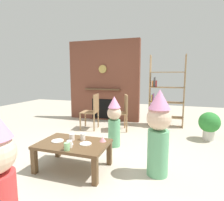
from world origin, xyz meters
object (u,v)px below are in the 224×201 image
object	(u,v)px
birthday_cake_slice	(103,139)
paper_cup_far_left	(69,144)
bookshelf	(164,94)
child_in_pink	(158,131)
paper_plate_front	(58,141)
paper_cup_near_right	(72,137)
paper_plate_rear	(86,144)
coffee_table	(73,147)
child_by_the_chairs	(114,120)
dining_chair_middle	(122,110)
paper_cup_near_left	(83,137)
paper_cup_center	(67,147)
dining_chair_left	(93,109)
potted_plant_tall	(209,124)

from	to	relation	value
birthday_cake_slice	paper_cup_far_left	bearing A→B (deg)	-135.18
bookshelf	child_in_pink	size ratio (longest dim) A/B	1.59
paper_plate_front	birthday_cake_slice	world-z (taller)	birthday_cake_slice
bookshelf	paper_plate_front	xyz separation A→B (m)	(-1.41, -2.85, -0.47)
paper_cup_near_right	paper_plate_rear	size ratio (longest dim) A/B	0.56
paper_cup_near_right	paper_cup_far_left	world-z (taller)	same
paper_plate_front	child_in_pink	world-z (taller)	child_in_pink
coffee_table	paper_cup_far_left	bearing A→B (deg)	-76.48
bookshelf	birthday_cake_slice	bearing A→B (deg)	-106.07
bookshelf	birthday_cake_slice	world-z (taller)	bookshelf
paper_cup_near_right	paper_plate_front	world-z (taller)	paper_cup_near_right
child_by_the_chairs	dining_chair_middle	bearing A→B (deg)	-156.90
paper_plate_front	bookshelf	bearing A→B (deg)	63.73
paper_plate_front	coffee_table	bearing A→B (deg)	4.05
paper_cup_far_left	child_in_pink	world-z (taller)	child_in_pink
coffee_table	paper_cup_near_left	distance (m)	0.20
paper_cup_near_right	birthday_cake_slice	world-z (taller)	paper_cup_near_right
paper_cup_near_right	birthday_cake_slice	distance (m)	0.47
paper_cup_near_right	dining_chair_middle	bearing A→B (deg)	82.04
paper_cup_near_left	paper_cup_near_right	world-z (taller)	paper_cup_near_left
paper_cup_near_right	paper_cup_center	bearing A→B (deg)	-69.68
dining_chair_left	potted_plant_tall	bearing A→B (deg)	174.88
paper_cup_center	paper_plate_rear	world-z (taller)	paper_cup_center
paper_plate_front	child_by_the_chairs	xyz separation A→B (m)	(0.56, 1.04, 0.11)
coffee_table	dining_chair_middle	xyz separation A→B (m)	(0.20, 2.07, 0.17)
child_in_pink	dining_chair_middle	xyz separation A→B (m)	(-0.99, 1.86, -0.12)
paper_cup_far_left	paper_cup_center	bearing A→B (deg)	-78.23
child_in_pink	paper_cup_near_right	bearing A→B (deg)	-4.89
paper_plate_rear	paper_cup_near_right	bearing A→B (deg)	161.24
dining_chair_middle	paper_cup_far_left	bearing A→B (deg)	64.66
paper_cup_near_right	paper_plate_rear	distance (m)	0.29
paper_cup_near_left	dining_chair_left	xyz separation A→B (m)	(-0.62, 1.80, 0.06)
dining_chair_left	coffee_table	bearing A→B (deg)	100.16
birthday_cake_slice	child_in_pink	world-z (taller)	child_in_pink
paper_cup_near_right	child_by_the_chairs	bearing A→B (deg)	67.33
dining_chair_middle	paper_plate_front	bearing A→B (deg)	56.53
coffee_table	dining_chair_left	size ratio (longest dim) A/B	1.12
bookshelf	child_by_the_chairs	bearing A→B (deg)	-114.97
paper_cup_near_right	child_by_the_chairs	distance (m)	1.01
paper_cup_center	dining_chair_middle	xyz separation A→B (m)	(0.14, 2.34, 0.06)
coffee_table	child_in_pink	distance (m)	1.24
child_in_pink	coffee_table	bearing A→B (deg)	0.00
child_by_the_chairs	dining_chair_left	xyz separation A→B (m)	(-0.85, 0.93, -0.01)
child_in_pink	dining_chair_left	size ratio (longest dim) A/B	1.32
paper_cup_near_right	paper_plate_front	size ratio (longest dim) A/B	0.53
paper_cup_far_left	birthday_cake_slice	xyz separation A→B (m)	(0.35, 0.35, -0.01)
child_in_pink	potted_plant_tall	world-z (taller)	child_in_pink
coffee_table	potted_plant_tall	bearing A→B (deg)	42.62
paper_cup_near_right	potted_plant_tall	size ratio (longest dim) A/B	0.16
paper_plate_front	birthday_cake_slice	bearing A→B (deg)	17.18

